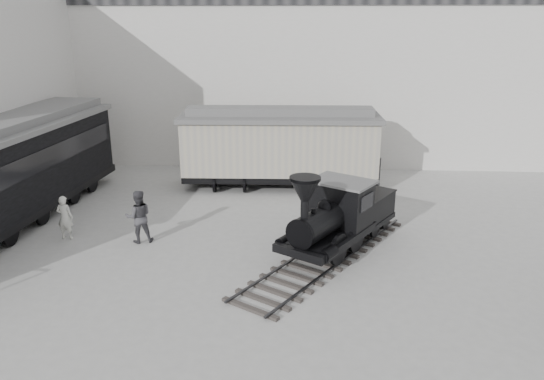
# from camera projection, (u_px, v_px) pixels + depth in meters

# --- Properties ---
(ground) EXTENTS (90.00, 90.00, 0.00)m
(ground) POSITION_uv_depth(u_px,v_px,m) (278.00, 305.00, 14.42)
(ground) COLOR #9E9E9B
(north_wall) EXTENTS (34.00, 2.51, 11.00)m
(north_wall) POSITION_uv_depth(u_px,v_px,m) (294.00, 56.00, 26.91)
(north_wall) COLOR silver
(north_wall) RESTS_ON ground
(locomotive) EXTENTS (6.04, 8.15, 2.99)m
(locomotive) POSITION_uv_depth(u_px,v_px,m) (336.00, 220.00, 17.41)
(locomotive) COLOR #3F3835
(locomotive) RESTS_ON ground
(boxcar) EXTENTS (9.03, 3.11, 3.66)m
(boxcar) POSITION_uv_depth(u_px,v_px,m) (280.00, 146.00, 23.97)
(boxcar) COLOR black
(boxcar) RESTS_ON ground
(passenger_coach) EXTENTS (4.04, 13.90, 3.67)m
(passenger_coach) POSITION_uv_depth(u_px,v_px,m) (1.00, 175.00, 19.08)
(passenger_coach) COLOR black
(passenger_coach) RESTS_ON ground
(visitor_a) EXTENTS (0.60, 0.41, 1.58)m
(visitor_a) POSITION_uv_depth(u_px,v_px,m) (65.00, 217.00, 18.50)
(visitor_a) COLOR silver
(visitor_a) RESTS_ON ground
(visitor_b) EXTENTS (1.09, 0.97, 1.87)m
(visitor_b) POSITION_uv_depth(u_px,v_px,m) (139.00, 217.00, 18.18)
(visitor_b) COLOR #434248
(visitor_b) RESTS_ON ground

